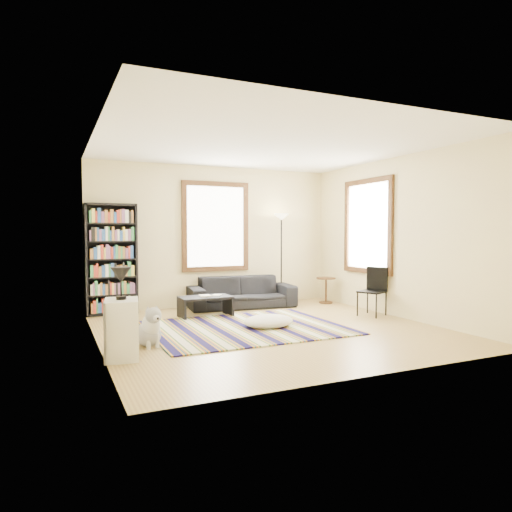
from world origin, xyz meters
name	(u,v)px	position (x,y,z in m)	size (l,w,h in m)	color
floor	(269,332)	(0.00, 0.00, -0.05)	(5.00, 5.00, 0.10)	#A78B4C
ceiling	(270,141)	(0.00, 0.00, 2.85)	(5.00, 5.00, 0.10)	white
wall_back	(214,236)	(0.00, 2.55, 1.40)	(5.00, 0.10, 2.80)	beige
wall_front	(380,241)	(0.00, -2.55, 1.40)	(5.00, 0.10, 2.80)	beige
wall_left	(92,239)	(-2.55, 0.00, 1.40)	(0.10, 5.00, 2.80)	beige
wall_right	(400,237)	(2.55, 0.00, 1.40)	(0.10, 5.00, 2.80)	beige
window_back	(216,227)	(0.00, 2.47, 1.60)	(1.20, 0.06, 1.60)	white
window_right	(368,226)	(2.47, 0.80, 1.60)	(0.06, 1.20, 1.60)	white
rug	(246,327)	(-0.30, 0.20, 0.01)	(2.92, 2.34, 0.02)	#0F0B3B
sofa	(242,292)	(0.39, 2.05, 0.30)	(2.08, 0.81, 0.61)	black
bookshelf	(111,259)	(-2.04, 2.32, 1.00)	(0.90, 0.30, 2.00)	black
coffee_table	(205,307)	(-0.58, 1.38, 0.18)	(0.90, 0.50, 0.36)	black
book_a	(200,296)	(-0.68, 1.38, 0.37)	(0.18, 0.25, 0.02)	beige
book_b	(213,295)	(-0.43, 1.43, 0.37)	(0.15, 0.20, 0.02)	beige
floor_cushion	(269,321)	(0.03, 0.10, 0.10)	(0.81, 0.60, 0.20)	silver
floor_lamp	(281,259)	(1.32, 2.15, 0.93)	(0.30, 0.30, 1.86)	black
side_table	(326,290)	(2.20, 1.81, 0.27)	(0.40, 0.40, 0.54)	#432710
folding_chair	(372,292)	(2.15, 0.25, 0.43)	(0.42, 0.40, 0.86)	black
white_cabinet	(122,329)	(-2.30, -0.76, 0.35)	(0.38, 0.50, 0.70)	silver
table_lamp	(121,283)	(-2.30, -0.76, 0.89)	(0.24, 0.24, 0.38)	black
dog	(148,326)	(-1.91, -0.30, 0.26)	(0.38, 0.53, 0.53)	silver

